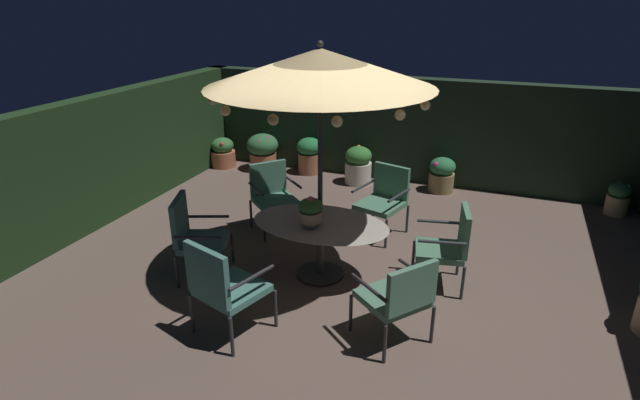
% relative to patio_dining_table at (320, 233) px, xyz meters
% --- Properties ---
extents(ground_plane, '(8.04, 7.90, 0.02)m').
position_rel_patio_dining_table_xyz_m(ground_plane, '(0.26, -0.03, -0.57)').
color(ground_plane, brown).
extents(hedge_backdrop_rear, '(8.04, 0.30, 1.84)m').
position_rel_patio_dining_table_xyz_m(hedge_backdrop_rear, '(0.26, 3.77, 0.36)').
color(hedge_backdrop_rear, '#1E2F20').
rests_on(hedge_backdrop_rear, ground_plane).
extents(hedge_backdrop_left, '(0.30, 7.90, 1.84)m').
position_rel_patio_dining_table_xyz_m(hedge_backdrop_left, '(-3.61, -0.03, 0.36)').
color(hedge_backdrop_left, '#1C3419').
rests_on(hedge_backdrop_left, ground_plane).
extents(patio_dining_table, '(1.64, 1.07, 0.70)m').
position_rel_patio_dining_table_xyz_m(patio_dining_table, '(0.00, 0.00, 0.00)').
color(patio_dining_table, '#2E302C').
rests_on(patio_dining_table, ground_plane).
extents(patio_umbrella, '(2.44, 2.44, 2.73)m').
position_rel_patio_dining_table_xyz_m(patio_umbrella, '(-0.00, -0.00, 1.89)').
color(patio_umbrella, '#2B2E31').
rests_on(patio_umbrella, ground_plane).
extents(centerpiece_planter, '(0.28, 0.28, 0.38)m').
position_rel_patio_dining_table_xyz_m(centerpiece_planter, '(-0.05, -0.17, 0.35)').
color(centerpiece_planter, tan).
rests_on(centerpiece_planter, patio_dining_table).
extents(patio_chair_north, '(0.83, 0.83, 0.93)m').
position_rel_patio_dining_table_xyz_m(patio_chair_north, '(1.15, -0.92, -0.02)').
color(patio_chair_north, '#2D292B').
rests_on(patio_chair_north, ground_plane).
extents(patio_chair_northeast, '(0.67, 0.67, 0.97)m').
position_rel_patio_dining_table_xyz_m(patio_chair_northeast, '(1.45, 0.30, -0.01)').
color(patio_chair_northeast, '#2B3235').
rests_on(patio_chair_northeast, ground_plane).
extents(patio_chair_east, '(0.75, 0.77, 0.96)m').
position_rel_patio_dining_table_xyz_m(patio_chair_east, '(0.41, 1.42, -0.02)').
color(patio_chair_east, '#2A3135').
rests_on(patio_chair_east, ground_plane).
extents(patio_chair_southeast, '(0.81, 0.81, 0.96)m').
position_rel_patio_dining_table_xyz_m(patio_chair_southeast, '(-1.10, 0.98, -0.00)').
color(patio_chair_southeast, '#2F2932').
rests_on(patio_chair_southeast, ground_plane).
extents(patio_chair_south, '(0.75, 0.77, 1.01)m').
position_rel_patio_dining_table_xyz_m(patio_chair_south, '(-1.38, -0.54, 0.00)').
color(patio_chair_south, '#2F2D34').
rests_on(patio_chair_south, ground_plane).
extents(patio_chair_southwest, '(0.78, 0.78, 1.04)m').
position_rel_patio_dining_table_xyz_m(patio_chair_southwest, '(-0.46, -1.42, 0.02)').
color(patio_chair_southwest, '#292A2C').
rests_on(patio_chair_southwest, ground_plane).
extents(potted_plant_front_corner, '(0.44, 0.44, 0.60)m').
position_rel_patio_dining_table_xyz_m(potted_plant_front_corner, '(0.95, 3.35, -0.26)').
color(potted_plant_front_corner, olive).
rests_on(potted_plant_front_corner, ground_plane).
extents(potted_plant_right_near, '(0.48, 0.48, 0.58)m').
position_rel_patio_dining_table_xyz_m(potted_plant_right_near, '(-3.27, 3.18, -0.28)').
color(potted_plant_right_near, '#AE6042').
rests_on(potted_plant_right_near, ground_plane).
extents(potted_plant_left_far, '(0.47, 0.47, 0.68)m').
position_rel_patio_dining_table_xyz_m(potted_plant_left_far, '(-1.53, 3.43, -0.20)').
color(potted_plant_left_far, '#A26345').
rests_on(potted_plant_left_far, ground_plane).
extents(potted_plant_right_far, '(0.33, 0.33, 0.51)m').
position_rel_patio_dining_table_xyz_m(potted_plant_right_far, '(3.63, 3.33, -0.30)').
color(potted_plant_right_far, tan).
rests_on(potted_plant_right_far, ground_plane).
extents(potted_plant_back_left, '(0.60, 0.60, 0.70)m').
position_rel_patio_dining_table_xyz_m(potted_plant_back_left, '(-2.45, 3.30, -0.19)').
color(potted_plant_back_left, '#B06140').
rests_on(potted_plant_back_left, ground_plane).
extents(potted_plant_back_center, '(0.47, 0.47, 0.68)m').
position_rel_patio_dining_table_xyz_m(potted_plant_back_center, '(-0.51, 3.22, -0.22)').
color(potted_plant_back_center, beige).
rests_on(potted_plant_back_center, ground_plane).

